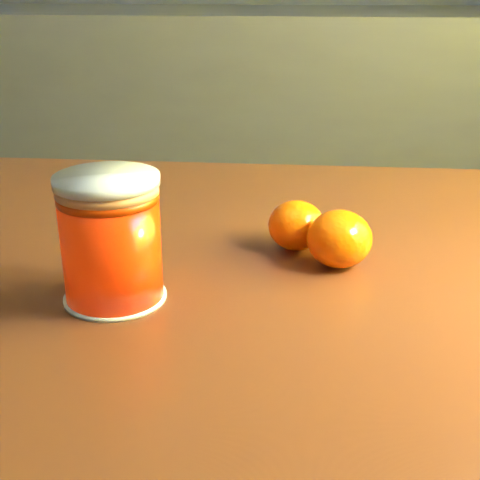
{
  "coord_description": "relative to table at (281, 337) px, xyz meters",
  "views": [
    {
      "loc": [
        0.8,
        -0.62,
        1.01
      ],
      "look_at": [
        0.76,
        -0.09,
        0.8
      ],
      "focal_mm": 50.0,
      "sensor_mm": 36.0,
      "label": 1
    }
  ],
  "objects": [
    {
      "name": "juice_glass",
      "position": [
        -0.15,
        -0.11,
        0.15
      ],
      "size": [
        0.09,
        0.09,
        0.11
      ],
      "rotation": [
        0.0,
        0.0,
        0.23
      ],
      "color": "#FF2B05",
      "rests_on": "table"
    },
    {
      "name": "table",
      "position": [
        0.0,
        0.0,
        0.0
      ],
      "size": [
        0.99,
        0.7,
        0.74
      ],
      "rotation": [
        0.0,
        0.0,
        -0.01
      ],
      "color": "#613018",
      "rests_on": "ground"
    },
    {
      "name": "orange_front",
      "position": [
        0.05,
        -0.02,
        0.12
      ],
      "size": [
        0.06,
        0.06,
        0.06
      ],
      "primitive_type": "ellipsoid",
      "rotation": [
        0.0,
        0.0,
        0.01
      ],
      "color": "#FF6205",
      "rests_on": "table"
    },
    {
      "name": "orange_back",
      "position": [
        0.01,
        0.02,
        0.12
      ],
      "size": [
        0.06,
        0.06,
        0.05
      ],
      "primitive_type": "ellipsoid",
      "rotation": [
        0.0,
        0.0,
        -0.02
      ],
      "color": "#FF6205",
      "rests_on": "table"
    },
    {
      "name": "kitchen_counter",
      "position": [
        -0.79,
        1.45,
        -0.2
      ],
      "size": [
        3.15,
        0.6,
        0.9
      ],
      "primitive_type": "cube",
      "color": "#47474C",
      "rests_on": "ground"
    }
  ]
}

